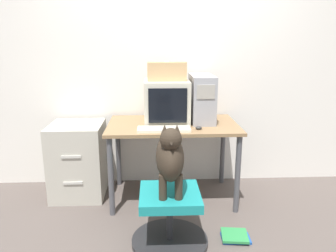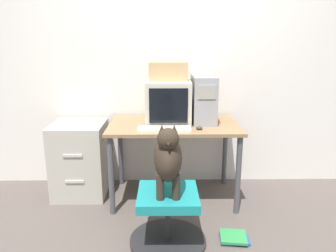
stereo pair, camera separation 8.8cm
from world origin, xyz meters
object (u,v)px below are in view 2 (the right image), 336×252
at_px(dog, 168,156).
at_px(cardboard_box, 168,71).
at_px(crt_monitor, 168,101).
at_px(office_chair, 168,219).
at_px(pc_tower, 203,98).
at_px(filing_cabinet, 80,159).
at_px(book_stack_floor, 234,238).
at_px(keyboard, 164,129).

distance_m(dog, cardboard_box, 1.03).
xyz_separation_m(dog, cardboard_box, (0.01, 0.88, 0.53)).
relative_size(crt_monitor, office_chair, 0.81).
distance_m(pc_tower, filing_cabinet, 1.37).
xyz_separation_m(crt_monitor, book_stack_floor, (0.51, -0.85, -0.94)).
height_order(pc_tower, dog, pc_tower).
relative_size(office_chair, cardboard_box, 1.64).
bearing_deg(keyboard, crt_monitor, 83.52).
bearing_deg(cardboard_box, office_chair, -90.88).
relative_size(keyboard, book_stack_floor, 1.97).
distance_m(office_chair, filing_cabinet, 1.25).
bearing_deg(dog, book_stack_floor, 3.73).
bearing_deg(book_stack_floor, office_chair, -176.84).
distance_m(crt_monitor, book_stack_floor, 1.36).
xyz_separation_m(dog, book_stack_floor, (0.52, 0.03, -0.70)).
bearing_deg(keyboard, book_stack_floor, -43.16).
height_order(office_chair, dog, dog).
height_order(filing_cabinet, book_stack_floor, filing_cabinet).
height_order(pc_tower, keyboard, pc_tower).
relative_size(pc_tower, keyboard, 1.07).
relative_size(pc_tower, filing_cabinet, 0.67).
bearing_deg(keyboard, pc_tower, 42.59).
distance_m(pc_tower, dog, 0.99).
relative_size(crt_monitor, pc_tower, 0.96).
bearing_deg(filing_cabinet, keyboard, -22.44).
height_order(office_chair, cardboard_box, cardboard_box).
relative_size(keyboard, office_chair, 0.79).
relative_size(crt_monitor, book_stack_floor, 2.02).
bearing_deg(dog, keyboard, 92.60).
xyz_separation_m(pc_tower, office_chair, (-0.35, -0.89, -0.78)).
relative_size(office_chair, book_stack_floor, 2.50).
distance_m(crt_monitor, office_chair, 1.16).
bearing_deg(cardboard_box, pc_tower, 1.07).
bearing_deg(office_chair, crt_monitor, 89.11).
height_order(dog, filing_cabinet, dog).
height_order(pc_tower, filing_cabinet, pc_tower).
xyz_separation_m(dog, filing_cabinet, (-0.87, 0.89, -0.35)).
bearing_deg(book_stack_floor, dog, -176.27).
xyz_separation_m(filing_cabinet, cardboard_box, (0.88, -0.01, 0.88)).
bearing_deg(cardboard_box, book_stack_floor, -59.28).
distance_m(keyboard, filing_cabinet, 1.00).
distance_m(crt_monitor, filing_cabinet, 1.06).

